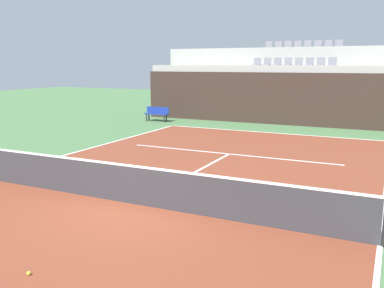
% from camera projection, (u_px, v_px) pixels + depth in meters
% --- Properties ---
extents(ground_plane, '(80.00, 80.00, 0.00)m').
position_uv_depth(ground_plane, '(135.00, 204.00, 10.18)').
color(ground_plane, '#477042').
extents(court_surface, '(11.00, 24.00, 0.01)m').
position_uv_depth(court_surface, '(135.00, 204.00, 10.18)').
color(court_surface, brown).
rests_on(court_surface, ground_plane).
extents(baseline_far, '(11.00, 0.10, 0.00)m').
position_uv_depth(baseline_far, '(269.00, 133.00, 20.74)').
color(baseline_far, white).
rests_on(baseline_far, court_surface).
extents(sideline_right, '(0.10, 24.00, 0.00)m').
position_uv_depth(sideline_right, '(380.00, 246.00, 7.84)').
color(sideline_right, white).
rests_on(sideline_right, court_surface).
extents(service_line_far, '(8.26, 0.10, 0.00)m').
position_uv_depth(service_line_far, '(229.00, 154.00, 15.83)').
color(service_line_far, white).
rests_on(service_line_far, court_surface).
extents(centre_service_line, '(0.10, 6.40, 0.00)m').
position_uv_depth(centre_service_line, '(192.00, 174.00, 13.01)').
color(centre_service_line, white).
rests_on(centre_service_line, court_surface).
extents(back_wall, '(17.31, 0.30, 2.89)m').
position_uv_depth(back_wall, '(286.00, 99.00, 23.25)').
color(back_wall, '#33231E').
rests_on(back_wall, ground_plane).
extents(stands_tier_lower, '(17.31, 2.40, 3.28)m').
position_uv_depth(stands_tier_lower, '(291.00, 94.00, 24.40)').
color(stands_tier_lower, '#9E9E99').
rests_on(stands_tier_lower, ground_plane).
extents(stands_tier_upper, '(17.31, 2.40, 4.35)m').
position_uv_depth(stands_tier_upper, '(300.00, 83.00, 26.42)').
color(stands_tier_upper, '#9E9E99').
rests_on(stands_tier_upper, ground_plane).
extents(seating_row_lower, '(4.76, 0.44, 0.44)m').
position_uv_depth(seating_row_lower, '(293.00, 63.00, 24.15)').
color(seating_row_lower, slate).
rests_on(seating_row_lower, stands_tier_lower).
extents(seating_row_upper, '(4.76, 0.44, 0.44)m').
position_uv_depth(seating_row_upper, '(302.00, 46.00, 26.07)').
color(seating_row_upper, slate).
rests_on(seating_row_upper, stands_tier_upper).
extents(tennis_net, '(11.08, 0.08, 1.07)m').
position_uv_depth(tennis_net, '(135.00, 184.00, 10.08)').
color(tennis_net, black).
rests_on(tennis_net, court_surface).
extents(player_bench, '(1.50, 0.40, 0.85)m').
position_uv_depth(player_bench, '(157.00, 113.00, 24.82)').
color(player_bench, navy).
rests_on(player_bench, ground_plane).
extents(tennis_ball_2, '(0.07, 0.07, 0.07)m').
position_uv_depth(tennis_ball_2, '(29.00, 273.00, 6.75)').
color(tennis_ball_2, '#CCE033').
rests_on(tennis_ball_2, court_surface).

